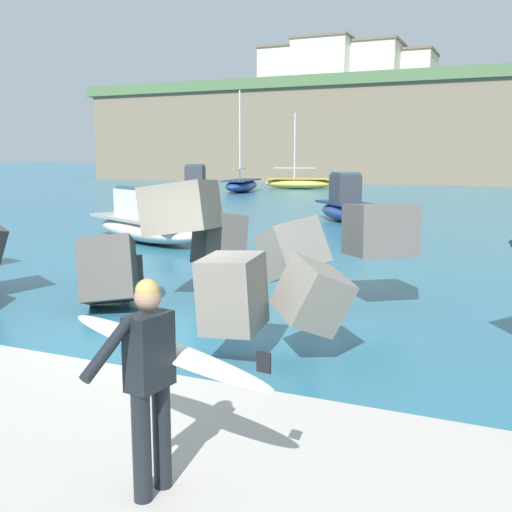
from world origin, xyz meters
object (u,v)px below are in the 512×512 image
(boat_mid_left, at_px, (242,185))
(station_building_annex, at_px, (326,64))
(boat_near_right, at_px, (196,193))
(station_building_central, at_px, (289,72))
(surfer_with_board, at_px, (156,366))
(boat_mid_centre, at_px, (146,224))
(boat_mid_right, at_px, (299,183))
(station_building_west, at_px, (369,66))
(station_building_east, at_px, (410,71))
(boat_near_centre, at_px, (347,206))

(boat_mid_left, bearing_deg, station_building_annex, 95.29)
(boat_near_right, distance_m, station_building_central, 54.41)
(surfer_with_board, bearing_deg, boat_mid_centre, 124.44)
(station_building_annex, bearing_deg, boat_mid_centre, -78.38)
(surfer_with_board, xyz_separation_m, station_building_annex, (-21.54, 72.84, 13.26))
(boat_near_right, relative_size, station_building_central, 0.55)
(boat_mid_right, bearing_deg, station_building_west, 91.28)
(boat_mid_left, bearing_deg, station_building_east, 80.19)
(boat_near_right, xyz_separation_m, station_building_annex, (-6.37, 45.32, 13.75))
(station_building_annex, bearing_deg, station_building_west, 26.64)
(boat_mid_right, distance_m, station_building_west, 30.98)
(boat_mid_centre, xyz_separation_m, station_building_central, (-19.23, 64.72, 14.05))
(station_building_central, bearing_deg, boat_near_right, -75.21)
(boat_near_right, distance_m, station_building_west, 49.75)
(boat_mid_left, distance_m, station_building_west, 36.95)
(boat_near_right, distance_m, boat_mid_right, 20.14)
(boat_mid_left, bearing_deg, boat_mid_right, 67.24)
(surfer_with_board, height_order, station_building_annex, station_building_annex)
(boat_mid_left, xyz_separation_m, station_building_central, (-10.00, 37.25, 14.08))
(boat_mid_right, bearing_deg, surfer_with_board, -71.57)
(station_building_west, bearing_deg, station_building_east, 41.04)
(surfer_with_board, relative_size, station_building_central, 0.26)
(boat_mid_right, xyz_separation_m, station_building_annex, (-5.66, 25.20, 14.01))
(station_building_west, height_order, station_building_east, station_building_west)
(boat_near_centre, xyz_separation_m, boat_mid_left, (-13.92, 18.27, -0.11))
(boat_mid_left, height_order, station_building_central, station_building_central)
(surfer_with_board, height_order, station_building_west, station_building_west)
(boat_mid_centre, bearing_deg, station_building_central, 106.55)
(station_building_central, bearing_deg, station_building_west, -14.00)
(boat_near_right, bearing_deg, station_building_west, 91.58)
(station_building_west, bearing_deg, boat_near_right, -88.42)
(boat_mid_right, relative_size, station_building_annex, 0.85)
(boat_mid_right, height_order, station_building_central, station_building_central)
(station_building_central, bearing_deg, boat_mid_right, -67.51)
(boat_mid_centre, bearing_deg, boat_near_centre, 62.96)
(surfer_with_board, xyz_separation_m, station_building_central, (-28.60, 78.39, 13.37))
(boat_mid_left, xyz_separation_m, boat_mid_centre, (9.23, -27.46, 0.03))
(boat_mid_left, xyz_separation_m, station_building_west, (2.11, 34.23, 13.76))
(boat_near_centre, relative_size, station_building_east, 0.54)
(station_building_central, bearing_deg, boat_mid_left, -74.97)
(station_building_east, bearing_deg, station_building_west, -138.96)
(boat_mid_centre, bearing_deg, station_building_east, 92.30)
(surfer_with_board, distance_m, station_building_annex, 77.11)
(station_building_east, bearing_deg, boat_mid_centre, -87.70)
(boat_mid_left, distance_m, boat_mid_right, 7.05)
(station_building_west, bearing_deg, station_building_central, 166.00)
(surfer_with_board, bearing_deg, station_building_west, 102.34)
(boat_mid_right, height_order, station_building_annex, station_building_annex)
(boat_near_right, height_order, boat_mid_right, boat_mid_right)
(boat_mid_left, bearing_deg, boat_near_right, -75.87)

